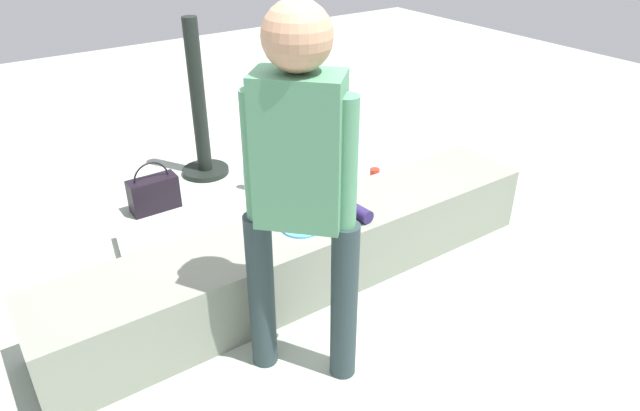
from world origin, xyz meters
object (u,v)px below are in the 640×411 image
Objects in this scene: adult_standing at (300,176)px; party_cup_red at (375,176)px; cake_plate at (301,224)px; handbag_black_leather at (154,193)px; water_bottle_near_gift at (248,177)px; gift_bag at (295,190)px; cake_box_white at (144,240)px; child_seated at (336,177)px.

adult_standing is 2.19m from party_cup_red.
cake_plate reaches higher than handbag_black_leather.
handbag_black_leather is at bearing 171.98° from water_bottle_near_gift.
gift_bag is 0.49m from water_bottle_near_gift.
cake_plate is 1.41m from handbag_black_leather.
cake_plate is at bearing -104.87° from water_bottle_near_gift.
adult_standing reaches higher than party_cup_red.
adult_standing is 7.88× the size of water_bottle_near_gift.
cake_plate is 1.06× the size of water_bottle_near_gift.
water_bottle_near_gift is at bearing 75.13° from cake_plate.
adult_standing is 7.44× the size of cake_plate.
gift_bag is at bearing 59.84° from cake_plate.
adult_standing is at bearing -139.33° from party_cup_red.
water_bottle_near_gift is 1.83× the size of party_cup_red.
water_bottle_near_gift is (-0.12, 0.48, -0.06)m from gift_bag.
water_bottle_near_gift is at bearing 19.94° from cake_box_white.
handbag_black_leather reaches higher than water_bottle_near_gift.
handbag_black_leather is at bearing 104.94° from cake_plate.
adult_standing is at bearing -122.88° from cake_plate.
adult_standing is at bearing -89.11° from handbag_black_leather.
party_cup_red is 1.76m from cake_box_white.
cake_plate is 0.64× the size of gift_bag.
handbag_black_leather reaches higher than gift_bag.
cake_plate is at bearing 57.12° from adult_standing.
cake_plate is 1.45m from party_cup_red.
cake_plate is 1.14m from cake_box_white.
adult_standing is 14.45× the size of party_cup_red.
cake_plate is at bearing -75.06° from handbag_black_leather.
handbag_black_leather is (0.24, 0.43, 0.07)m from cake_box_white.
party_cup_red is 1.62m from handbag_black_leather.
child_seated is 0.33m from cake_plate.
child_seated reaches higher than cake_plate.
cake_plate reaches higher than water_bottle_near_gift.
party_cup_red is 0.32× the size of handbag_black_leather.
party_cup_red is at bearing -4.22° from cake_box_white.
adult_standing reaches higher than cake_box_white.
party_cup_red is at bearing 33.65° from cake_plate.
cake_box_white is at bearing -118.72° from handbag_black_leather.
handbag_black_leather is at bearing 90.89° from adult_standing.
child_seated is at bearing -93.31° from water_bottle_near_gift.
adult_standing is at bearing -110.61° from water_bottle_near_gift.
water_bottle_near_gift reaches higher than cake_box_white.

